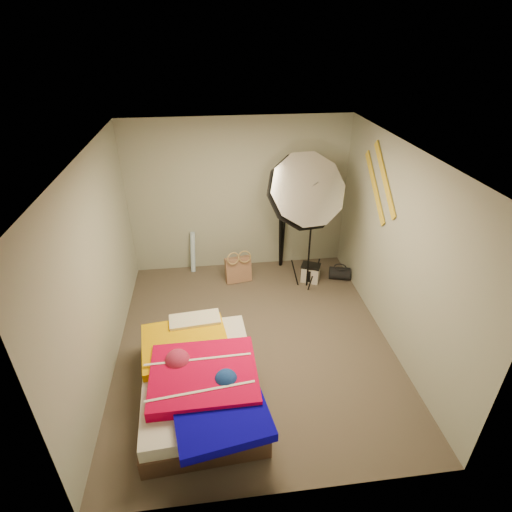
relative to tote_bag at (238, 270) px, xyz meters
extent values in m
plane|color=brown|center=(0.08, -1.48, -0.21)|extent=(4.00, 4.00, 0.00)
plane|color=silver|center=(0.08, -1.48, 2.29)|extent=(4.00, 4.00, 0.00)
plane|color=gray|center=(0.08, 0.52, 1.04)|extent=(3.50, 0.00, 3.50)
plane|color=gray|center=(0.08, -3.48, 1.04)|extent=(3.50, 0.00, 3.50)
plane|color=gray|center=(-1.67, -1.48, 1.04)|extent=(0.00, 4.00, 4.00)
plane|color=gray|center=(1.83, -1.48, 1.04)|extent=(0.00, 4.00, 4.00)
cube|color=#9C7157|center=(0.00, 0.00, 0.00)|extent=(0.44, 0.25, 0.43)
cylinder|color=#67A6E1|center=(-0.72, 0.42, 0.14)|extent=(0.13, 0.21, 0.69)
cube|color=beige|center=(1.16, -0.15, -0.07)|extent=(0.33, 0.29, 0.28)
cylinder|color=black|center=(1.65, -0.15, -0.11)|extent=(0.37, 0.28, 0.20)
cube|color=gold|center=(1.81, -0.88, 1.74)|extent=(0.02, 0.91, 0.78)
cube|color=gold|center=(1.81, -0.63, 1.54)|extent=(0.02, 0.91, 0.78)
cube|color=#4D3427|center=(-0.62, -2.30, -0.09)|extent=(1.33, 1.83, 0.23)
cube|color=silver|center=(-0.62, -2.30, 0.10)|extent=(1.29, 1.79, 0.16)
cube|color=#D9A400|center=(-0.77, -1.91, 0.21)|extent=(1.07, 0.96, 0.12)
cube|color=#C20031|center=(-0.57, -2.42, 0.23)|extent=(1.11, 0.94, 0.14)
cube|color=#0500A9|center=(-0.40, -2.94, 0.21)|extent=(0.98, 0.84, 0.11)
cube|color=beige|center=(-0.66, -1.55, 0.25)|extent=(0.64, 0.34, 0.12)
cylinder|color=black|center=(1.07, -0.28, 0.68)|extent=(0.03, 0.03, 1.77)
cube|color=black|center=(1.07, -0.28, 1.50)|extent=(0.07, 0.07, 0.11)
cone|color=silver|center=(0.90, -0.44, 1.45)|extent=(1.31, 0.91, 1.30)
cylinder|color=black|center=(0.77, 0.39, 0.40)|extent=(0.05, 0.05, 1.21)
cube|color=black|center=(0.77, 0.39, 1.07)|extent=(0.08, 0.08, 0.13)
camera|label=1|loc=(-0.40, -5.46, 3.41)|focal=28.00mm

